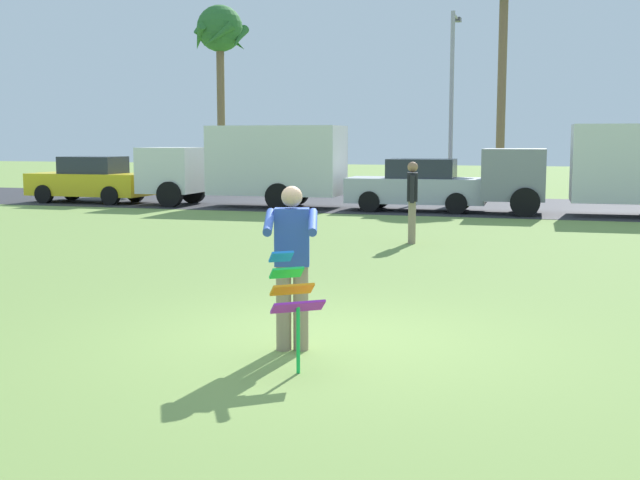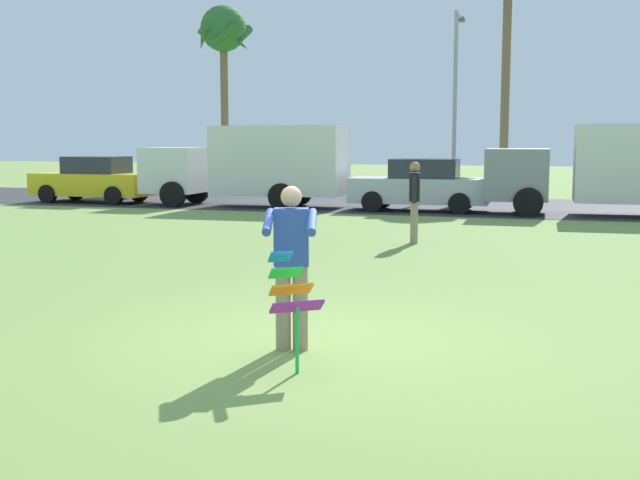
% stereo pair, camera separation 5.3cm
% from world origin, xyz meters
% --- Properties ---
extents(ground_plane, '(120.00, 120.00, 0.00)m').
position_xyz_m(ground_plane, '(0.00, 0.00, 0.00)').
color(ground_plane, olive).
extents(road_strip, '(120.00, 8.00, 0.01)m').
position_xyz_m(road_strip, '(0.00, 18.81, 0.01)').
color(road_strip, '#2D2D33').
rests_on(road_strip, ground).
extents(person_kite_flyer, '(0.67, 0.75, 1.73)m').
position_xyz_m(person_kite_flyer, '(-0.17, -0.46, 0.95)').
color(person_kite_flyer, gray).
rests_on(person_kite_flyer, ground).
extents(kite_held, '(0.68, 0.72, 1.11)m').
position_xyz_m(kite_held, '(0.06, -1.11, 0.74)').
color(kite_held, blue).
rests_on(kite_held, ground).
extents(parked_car_yellow, '(4.22, 1.88, 1.60)m').
position_xyz_m(parked_car_yellow, '(-13.31, 16.41, 0.77)').
color(parked_car_yellow, yellow).
rests_on(parked_car_yellow, ground).
extents(parked_truck_white_box, '(6.76, 2.26, 2.62)m').
position_xyz_m(parked_truck_white_box, '(-7.28, 16.41, 1.41)').
color(parked_truck_white_box, silver).
rests_on(parked_truck_white_box, ground).
extents(parked_car_silver, '(4.25, 1.94, 1.60)m').
position_xyz_m(parked_car_silver, '(-1.87, 16.41, 0.77)').
color(parked_car_silver, silver).
rests_on(parked_car_silver, ground).
extents(parked_truck_grey_van, '(6.77, 2.29, 2.62)m').
position_xyz_m(parked_truck_grey_van, '(3.88, 16.41, 1.41)').
color(parked_truck_grey_van, gray).
rests_on(parked_truck_grey_van, ground).
extents(palm_tree_left_near, '(2.58, 2.71, 8.26)m').
position_xyz_m(palm_tree_left_near, '(-12.95, 26.81, 6.86)').
color(palm_tree_left_near, brown).
rests_on(palm_tree_left_near, ground).
extents(streetlight_pole, '(0.24, 1.65, 7.00)m').
position_xyz_m(streetlight_pole, '(-1.85, 23.48, 4.00)').
color(streetlight_pole, '#9E9EA3').
rests_on(streetlight_pole, ground).
extents(person_walker_near, '(0.28, 0.56, 1.73)m').
position_xyz_m(person_walker_near, '(-0.60, 8.69, 0.93)').
color(person_walker_near, gray).
rests_on(person_walker_near, ground).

